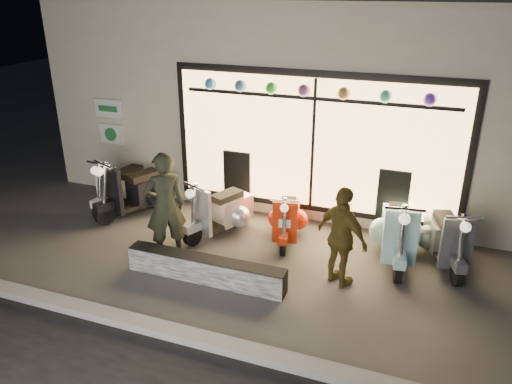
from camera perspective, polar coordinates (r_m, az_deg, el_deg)
ground at (r=8.34m, az=-2.66°, el=-8.00°), size 40.00×40.00×0.00m
kerb at (r=6.84m, az=-9.43°, el=-15.55°), size 40.00×0.25×0.12m
shop_building at (r=12.10m, az=6.59°, el=12.36°), size 10.20×6.23×4.20m
graffiti_barrier at (r=7.80m, az=-5.76°, el=-8.78°), size 2.56×0.28×0.40m
scooter_silver at (r=9.15m, az=-3.56°, el=-2.05°), size 0.87×1.46×1.07m
scooter_red at (r=8.98m, az=3.62°, el=-2.89°), size 0.60×1.33×0.95m
scooter_black at (r=10.16m, az=-12.92°, el=0.26°), size 0.96×1.59×1.17m
scooter_cream at (r=10.55m, az=-14.46°, el=0.80°), size 0.63×1.55×1.10m
scooter_blue at (r=8.64m, az=15.86°, el=-4.21°), size 0.67×1.64×1.16m
scooter_grey at (r=8.78m, az=20.78°, el=-4.73°), size 0.75×1.50×1.07m
man at (r=8.22m, az=-10.34°, el=-1.62°), size 0.79×0.78×1.84m
woman at (r=7.52m, az=9.81°, el=-5.13°), size 0.99×0.81×1.58m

